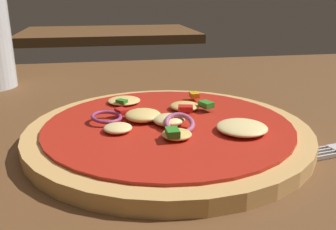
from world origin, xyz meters
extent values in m
cube|color=brown|center=(0.00, 0.00, 0.02)|extent=(1.47, 0.93, 0.03)
cylinder|color=tan|center=(0.00, -0.01, 0.04)|extent=(0.29, 0.29, 0.02)
cylinder|color=red|center=(0.00, -0.01, 0.05)|extent=(0.26, 0.26, 0.00)
ellipsoid|color=#F4DB8E|center=(-0.05, -0.03, 0.06)|extent=(0.03, 0.03, 0.01)
ellipsoid|color=#F4DB8E|center=(0.00, -0.02, 0.06)|extent=(0.03, 0.03, 0.01)
ellipsoid|color=#EFCC72|center=(-0.04, 0.07, 0.05)|extent=(0.04, 0.04, 0.01)
ellipsoid|color=#EFCC72|center=(-0.02, 0.00, 0.06)|extent=(0.04, 0.04, 0.01)
ellipsoid|color=#E5BC60|center=(0.00, -0.06, 0.06)|extent=(0.03, 0.03, 0.01)
ellipsoid|color=#E5BC60|center=(0.03, 0.03, 0.06)|extent=(0.03, 0.03, 0.01)
ellipsoid|color=#F4DB8E|center=(0.07, -0.05, 0.06)|extent=(0.05, 0.05, 0.01)
torus|color=#93386B|center=(-0.06, 0.00, 0.06)|extent=(0.05, 0.05, 0.01)
torus|color=#B25984|center=(0.01, -0.04, 0.06)|extent=(0.03, 0.03, 0.02)
cube|color=red|center=(0.02, 0.01, 0.06)|extent=(0.02, 0.01, 0.01)
cube|color=red|center=(-0.05, 0.01, 0.06)|extent=(0.02, 0.02, 0.01)
cube|color=#2D8C28|center=(0.05, 0.02, 0.06)|extent=(0.02, 0.02, 0.01)
cube|color=#2D8C28|center=(-0.01, -0.06, 0.06)|extent=(0.01, 0.02, 0.01)
cube|color=orange|center=(0.05, 0.06, 0.06)|extent=(0.01, 0.01, 0.01)
cube|color=#2D8C28|center=(-0.04, 0.05, 0.06)|extent=(0.01, 0.01, 0.00)
cube|color=silver|center=(0.13, -0.07, 0.04)|extent=(0.03, 0.01, 0.00)
cube|color=silver|center=(0.13, -0.08, 0.04)|extent=(0.03, 0.01, 0.00)
cube|color=silver|center=(0.13, -0.09, 0.04)|extent=(0.03, 0.01, 0.00)
cube|color=silver|center=(0.13, -0.09, 0.04)|extent=(0.03, 0.01, 0.00)
cube|color=brown|center=(-0.02, 1.20, 0.02)|extent=(0.70, 0.46, 0.03)
camera|label=1|loc=(-0.07, -0.37, 0.18)|focal=39.33mm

